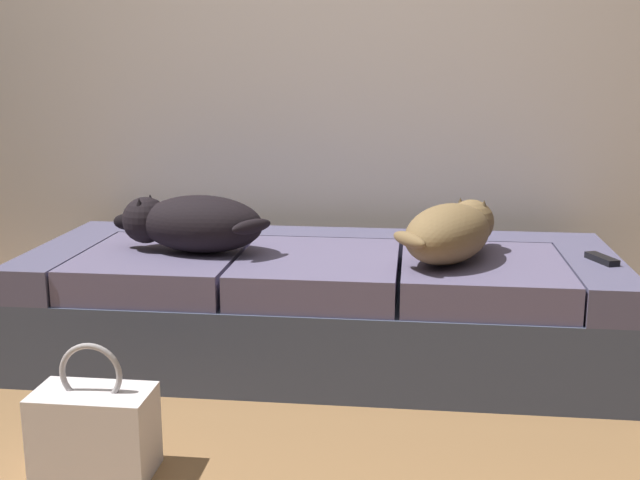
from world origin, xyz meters
The scene contains 5 objects.
couch centered at (0.00, 1.10, 0.21)m, with size 2.16×0.86×0.42m.
dog_dark centered at (-0.47, 1.02, 0.53)m, with size 0.63×0.31×0.21m.
dog_tan centered at (0.47, 1.00, 0.53)m, with size 0.42×0.57×0.20m.
tv_remote centered at (1.00, 1.03, 0.44)m, with size 0.04×0.15×0.02m, color black.
handbag centered at (-0.51, 0.15, 0.13)m, with size 0.32×0.18×0.38m.
Camera 1 is at (0.33, -1.76, 1.11)m, focal length 44.44 mm.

